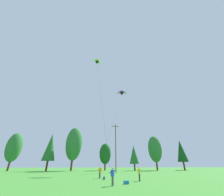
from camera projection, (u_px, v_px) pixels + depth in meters
treeline_tree_a at (14, 147)px, 49.43m from camera, size 5.21×5.21×12.61m
treeline_tree_b at (50, 147)px, 48.00m from camera, size 4.24×4.24×11.99m
treeline_tree_c at (74, 144)px, 50.95m from camera, size 5.81×5.81×14.86m
treeline_tree_d at (105, 154)px, 53.08m from camera, size 4.38×4.38×9.55m
treeline_tree_e at (134, 155)px, 51.26m from camera, size 3.48×3.48×8.53m
treeline_tree_f at (155, 149)px, 54.54m from camera, size 5.18×5.18×12.52m
treeline_tree_g at (181, 151)px, 56.45m from camera, size 4.09×4.09×11.32m
utility_pole at (116, 146)px, 38.88m from camera, size 2.20×0.26×12.93m
kite_flyer_near at (100, 171)px, 21.79m from camera, size 0.74×0.75×1.69m
kite_flyer_mid at (113, 175)px, 14.12m from camera, size 0.74×0.76×1.69m
kite_flyer_far at (139, 172)px, 18.27m from camera, size 0.58×0.61×1.69m
parafoil_kite_high_purple at (122, 93)px, 46.27m from camera, size 8.99×16.48×22.95m
parafoil_kite_mid_lime_white at (97, 62)px, 32.99m from camera, size 3.50×10.71×23.27m
backpack at (104, 178)px, 19.57m from camera, size 0.28×0.35×0.40m
picnic_cooler at (126, 182)px, 15.11m from camera, size 0.59×0.48×0.34m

